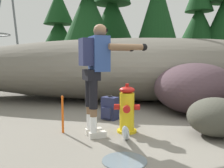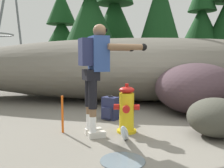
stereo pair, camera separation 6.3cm
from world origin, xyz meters
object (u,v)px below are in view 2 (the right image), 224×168
Objects in this scene: survey_stake at (62,114)px; boulder_outlier at (216,117)px; utility_worker at (97,65)px; boulder_large at (196,88)px; spare_backpack at (110,108)px; fire_hydrant at (127,110)px.

boulder_outlier is at bearing 1.19° from survey_stake.
utility_worker is at bearing -8.88° from survey_stake.
spare_backpack is at bearing -158.97° from boulder_large.
boulder_outlier is (1.72, -0.88, 0.08)m from spare_backpack.
fire_hydrant is 0.89m from spare_backpack.
spare_backpack is 0.78× the size of survey_stake.
boulder_outlier reaches higher than spare_backpack.
boulder_large is at bearing 87.71° from boulder_outlier.
spare_backpack is at bearing 59.09° from utility_worker.
utility_worker is at bearing -137.73° from boulder_large.
fire_hydrant is 1.37m from boulder_outlier.
survey_stake is (-0.67, -0.93, 0.08)m from spare_backpack.
utility_worker is 1.34m from spare_backpack.
survey_stake is (-2.46, -1.61, -0.25)m from boulder_large.
boulder_outlier is 1.47× the size of survey_stake.
boulder_outlier is (-0.06, -1.56, -0.25)m from boulder_large.
utility_worker reaches higher than boulder_large.
spare_backpack is 1.94m from boulder_large.
spare_backpack is (0.09, 1.02, -0.87)m from utility_worker.
boulder_large is at bearing 139.18° from spare_backpack.
fire_hydrant is at bearing -133.83° from boulder_large.
fire_hydrant is 2.08m from boulder_large.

